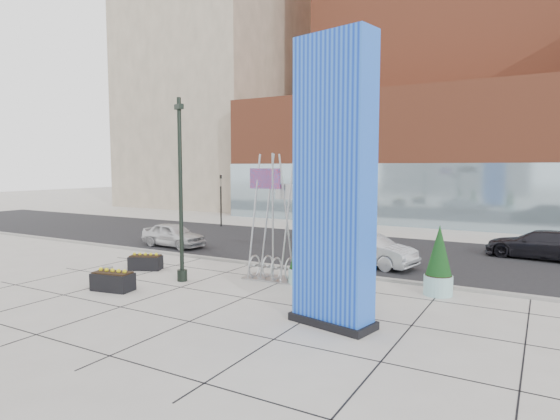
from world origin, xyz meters
The scene contains 20 objects.
ground centered at (0.00, 0.00, 0.00)m, with size 160.00×160.00×0.00m, color #9E9991.
street_asphalt centered at (0.00, 10.00, 0.01)m, with size 80.00×12.00×0.02m, color black.
curb_edge centered at (0.00, 4.00, 0.06)m, with size 80.00×0.30×0.12m, color gray.
tower_podium centered at (1.00, 27.00, 5.50)m, with size 34.00×10.00×11.00m, color #96462B.
tower_glass_front centered at (1.00, 22.20, 2.50)m, with size 34.00×0.60×5.00m, color #8CA5B2.
building_beige_left centered at (-26.00, 34.00, 17.00)m, with size 18.00×20.00×34.00m, color gray.
blue_pylon centered at (4.91, -2.09, 4.09)m, with size 2.72×1.65×8.47m.
lamp_post centered at (-2.64, -0.19, 3.06)m, with size 0.51×0.41×7.48m.
public_art_sculpture centered at (0.45, 1.92, 1.39)m, with size 2.37×1.25×5.28m.
concrete_bollard centered at (-4.67, -2.25, 0.39)m, with size 0.40×0.40×0.78m, color gray.
overhead_street_sign centered at (2.66, 3.80, 4.05)m, with size 2.12×1.07×4.72m.
round_planter_east centered at (7.00, 2.85, 1.23)m, with size 1.04×1.04×2.61m.
round_planter_mid centered at (3.20, 1.80, 1.17)m, with size 0.99×0.99×2.48m.
round_planter_west centered at (1.80, 1.80, 1.07)m, with size 0.90×0.90×2.26m.
box_planter_north centered at (-5.56, 0.63, 0.36)m, with size 1.61×1.25×0.79m.
box_planter_south centered at (-3.93, -2.64, 0.39)m, with size 1.67×1.03×0.86m.
car_white_west centered at (-8.69, 5.91, 0.70)m, with size 1.66×4.13×1.41m, color silver.
car_silver_mid centered at (3.04, 6.50, 0.77)m, with size 1.63×4.68×1.54m, color #B6B9BF.
car_dark_east centered at (10.14, 12.42, 0.74)m, with size 2.07×5.09×1.48m, color black.
traffic_signal centered at (-12.00, 15.00, 2.30)m, with size 0.15×0.18×4.10m.
Camera 1 is at (10.28, -14.70, 4.70)m, focal length 30.00 mm.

